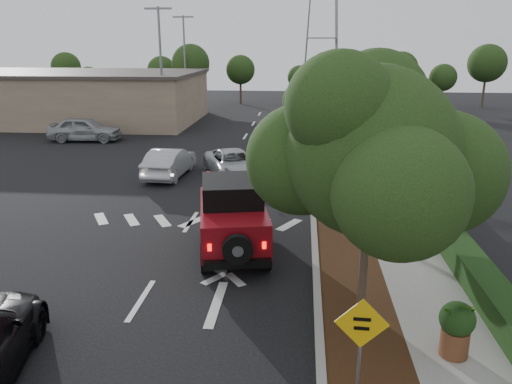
# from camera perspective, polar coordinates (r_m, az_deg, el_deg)

# --- Properties ---
(ground) EXTENTS (120.00, 120.00, 0.00)m
(ground) POSITION_cam_1_polar(r_m,az_deg,el_deg) (13.69, -13.00, -11.95)
(ground) COLOR black
(ground) RESTS_ON ground
(curb) EXTENTS (0.20, 70.00, 0.15)m
(curb) POSITION_cam_1_polar(r_m,az_deg,el_deg) (24.22, 6.36, 1.27)
(curb) COLOR #9E9B93
(curb) RESTS_ON ground
(planting_strip) EXTENTS (1.80, 70.00, 0.12)m
(planting_strip) POSITION_cam_1_polar(r_m,az_deg,el_deg) (24.27, 8.72, 1.17)
(planting_strip) COLOR black
(planting_strip) RESTS_ON ground
(sidewalk) EXTENTS (2.00, 70.00, 0.12)m
(sidewalk) POSITION_cam_1_polar(r_m,az_deg,el_deg) (24.46, 13.17, 1.04)
(sidewalk) COLOR gray
(sidewalk) RESTS_ON ground
(hedge) EXTENTS (0.80, 70.00, 0.80)m
(hedge) POSITION_cam_1_polar(r_m,az_deg,el_deg) (24.61, 16.45, 1.71)
(hedge) COLOR black
(hedge) RESTS_ON ground
(commercial_building) EXTENTS (22.00, 12.00, 4.00)m
(commercial_building) POSITION_cam_1_polar(r_m,az_deg,el_deg) (46.20, -20.80, 10.06)
(commercial_building) COLOR #806A58
(commercial_building) RESTS_ON ground
(transmission_tower) EXTENTS (7.00, 4.00, 28.00)m
(transmission_tower) POSITION_cam_1_polar(r_m,az_deg,el_deg) (59.74, 7.26, 10.32)
(transmission_tower) COLOR slate
(transmission_tower) RESTS_ON ground
(street_tree_near) EXTENTS (3.80, 3.80, 5.92)m
(street_tree_near) POSITION_cam_1_polar(r_m,az_deg,el_deg) (12.72, 11.77, -14.23)
(street_tree_near) COLOR black
(street_tree_near) RESTS_ON ground
(street_tree_mid) EXTENTS (3.20, 3.20, 5.32)m
(street_tree_mid) POSITION_cam_1_polar(r_m,az_deg,el_deg) (19.05, 9.59, -3.40)
(street_tree_mid) COLOR black
(street_tree_mid) RESTS_ON ground
(street_tree_far) EXTENTS (3.40, 3.40, 5.62)m
(street_tree_far) POSITION_cam_1_polar(r_m,az_deg,el_deg) (25.25, 8.60, 1.64)
(street_tree_far) COLOR black
(street_tree_far) RESTS_ON ground
(light_pole_a) EXTENTS (2.00, 0.22, 9.00)m
(light_pole_a) POSITION_cam_1_polar(r_m,az_deg,el_deg) (39.36, -10.42, 6.94)
(light_pole_a) COLOR slate
(light_pole_a) RESTS_ON ground
(light_pole_b) EXTENTS (2.00, 0.22, 9.00)m
(light_pole_b) POSITION_cam_1_polar(r_m,az_deg,el_deg) (51.11, -7.91, 9.24)
(light_pole_b) COLOR slate
(light_pole_b) RESTS_ON ground
(red_jeep) EXTENTS (2.76, 4.72, 2.32)m
(red_jeep) POSITION_cam_1_polar(r_m,az_deg,el_deg) (15.99, -2.73, -2.65)
(red_jeep) COLOR black
(red_jeep) RESTS_ON ground
(silver_suv_ahead) EXTENTS (3.94, 5.24, 1.32)m
(silver_suv_ahead) POSITION_cam_1_polar(r_m,az_deg,el_deg) (25.02, -2.56, 3.24)
(silver_suv_ahead) COLOR #B7BAC0
(silver_suv_ahead) RESTS_ON ground
(silver_sedan_oncoming) EXTENTS (1.80, 4.47, 1.44)m
(silver_sedan_oncoming) POSITION_cam_1_polar(r_m,az_deg,el_deg) (25.43, -9.86, 3.37)
(silver_sedan_oncoming) COLOR #B1B2B9
(silver_sedan_oncoming) RESTS_ON ground
(parked_suv) EXTENTS (4.97, 2.24, 1.66)m
(parked_suv) POSITION_cam_1_polar(r_m,az_deg,el_deg) (36.25, -18.99, 6.82)
(parked_suv) COLOR #9A9DA1
(parked_suv) RESTS_ON ground
(speed_hump_sign) EXTENTS (0.97, 0.09, 2.07)m
(speed_hump_sign) POSITION_cam_1_polar(r_m,az_deg,el_deg) (9.47, 11.90, -15.79)
(speed_hump_sign) COLOR slate
(speed_hump_sign) RESTS_ON ground
(terracotta_planter) EXTENTS (0.74, 0.74, 1.29)m
(terracotta_planter) POSITION_cam_1_polar(r_m,az_deg,el_deg) (11.49, 21.96, -13.79)
(terracotta_planter) COLOR brown
(terracotta_planter) RESTS_ON ground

